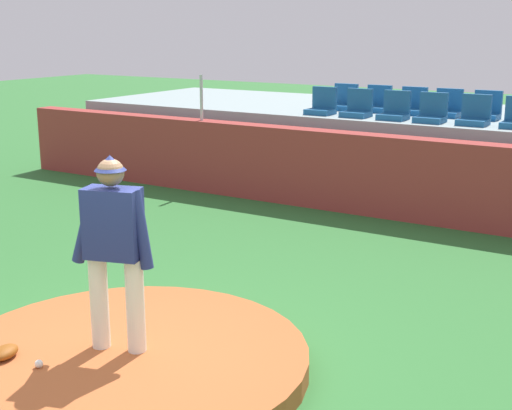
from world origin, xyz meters
name	(u,v)px	position (x,y,z in m)	size (l,w,h in m)	color
ground_plane	(128,371)	(0.00, 0.00, 0.00)	(60.00, 60.00, 0.00)	#2C6A2F
pitchers_mound	(128,361)	(0.00, 0.00, 0.10)	(3.37, 3.37, 0.20)	#AC572C
pitcher	(114,240)	(-0.10, 0.00, 1.26)	(0.79, 0.40, 1.82)	white
baseball	(39,364)	(-0.43, -0.66, 0.24)	(0.07, 0.07, 0.07)	white
fielding_glove	(5,352)	(-0.84, -0.69, 0.26)	(0.30, 0.20, 0.11)	brown
brick_barrier	(389,177)	(0.00, 6.50, 0.68)	(16.21, 0.40, 1.36)	#963430
fence_post_left	(201,98)	(-3.80, 6.50, 1.79)	(0.06, 0.06, 0.86)	silver
bleacher_platform	(436,151)	(0.00, 8.97, 0.75)	(14.57, 4.02, 1.50)	#869A9B
stadium_chair_0	(322,106)	(-1.76, 7.51, 1.66)	(0.48, 0.44, 0.50)	#19548A
stadium_chair_1	(358,108)	(-1.04, 7.50, 1.66)	(0.48, 0.44, 0.50)	#19548A
stadium_chair_2	(395,111)	(-0.33, 7.49, 1.66)	(0.48, 0.44, 0.50)	#19548A
stadium_chair_3	(431,113)	(0.34, 7.47, 1.66)	(0.48, 0.44, 0.50)	#19548A
stadium_chair_4	(474,115)	(1.06, 7.51, 1.66)	(0.48, 0.44, 0.50)	#19548A
stadium_chair_6	(344,102)	(-1.72, 8.38, 1.66)	(0.48, 0.44, 0.50)	#19548A
stadium_chair_7	(377,103)	(-1.04, 8.41, 1.66)	(0.48, 0.44, 0.50)	#19548A
stadium_chair_8	(412,106)	(-0.32, 8.38, 1.66)	(0.48, 0.44, 0.50)	#19548A
stadium_chair_9	(447,108)	(0.34, 8.36, 1.66)	(0.48, 0.44, 0.50)	#19548A
stadium_chair_10	(486,110)	(1.04, 8.36, 1.66)	(0.48, 0.44, 0.50)	#19548A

